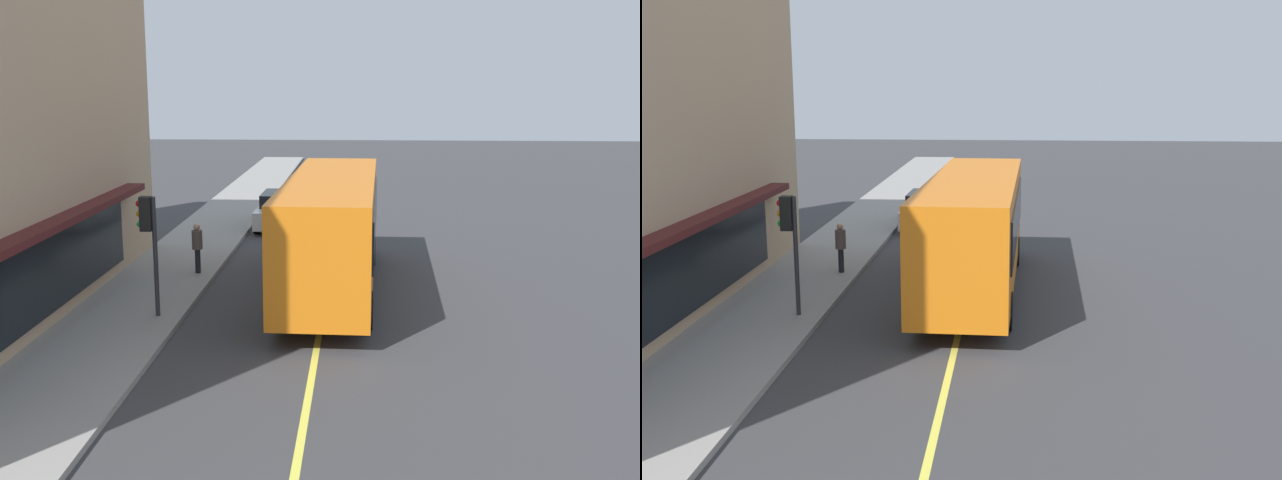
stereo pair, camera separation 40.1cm
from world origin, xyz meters
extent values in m
plane|color=#38383A|center=(0.00, 0.00, 0.00)|extent=(120.00, 120.00, 0.00)
cube|color=gray|center=(0.00, 5.26, 0.07)|extent=(80.00, 3.16, 0.15)
cube|color=#D8D14C|center=(0.00, 0.00, 0.00)|extent=(36.00, 0.16, 0.01)
cube|color=#4C1919|center=(-3.94, 6.59, 2.80)|extent=(14.18, 0.70, 0.20)
cube|color=black|center=(-3.94, 6.81, 1.50)|extent=(12.15, 0.08, 2.00)
cube|color=orange|center=(0.37, -0.17, 2.00)|extent=(11.06, 2.78, 3.00)
cube|color=black|center=(5.82, -0.31, 2.36)|extent=(0.17, 2.10, 1.80)
cube|color=black|center=(0.10, 1.11, 2.36)|extent=(8.80, 0.28, 1.32)
cube|color=black|center=(0.04, -1.43, 2.36)|extent=(8.80, 0.28, 1.32)
cube|color=#0CF259|center=(5.89, -0.31, 3.25)|extent=(0.13, 1.90, 0.36)
cube|color=#2D2D33|center=(5.92, -0.31, 0.75)|extent=(0.22, 2.40, 0.40)
cylinder|color=black|center=(3.92, 0.87, 0.50)|extent=(1.01, 0.33, 1.00)
cylinder|color=black|center=(3.86, -1.39, 0.50)|extent=(1.01, 0.33, 1.00)
cylinder|color=black|center=(-3.12, 1.05, 0.50)|extent=(1.01, 0.33, 1.00)
cylinder|color=black|center=(-3.18, -1.21, 0.50)|extent=(1.01, 0.33, 1.00)
cylinder|color=#2D2D33|center=(-2.77, 4.35, 1.75)|extent=(0.12, 0.12, 3.20)
cube|color=black|center=(-2.77, 4.55, 2.90)|extent=(0.30, 0.30, 0.90)
sphere|color=red|center=(-2.77, 4.72, 3.17)|extent=(0.18, 0.18, 0.18)
sphere|color=orange|center=(-2.77, 4.72, 2.90)|extent=(0.18, 0.18, 0.18)
sphere|color=green|center=(-2.77, 4.72, 2.63)|extent=(0.18, 0.18, 0.18)
cube|color=white|center=(10.64, 2.48, 0.60)|extent=(4.32, 1.86, 0.75)
cube|color=black|center=(10.79, 2.48, 1.25)|extent=(2.43, 1.54, 0.55)
cylinder|color=black|center=(9.21, 1.68, 0.32)|extent=(0.64, 0.23, 0.64)
cylinder|color=black|center=(9.23, 3.32, 0.32)|extent=(0.64, 0.23, 0.64)
cylinder|color=black|center=(12.04, 1.65, 0.32)|extent=(0.64, 0.23, 0.64)
cylinder|color=black|center=(12.07, 3.29, 0.32)|extent=(0.64, 0.23, 0.64)
cylinder|color=black|center=(1.89, 4.25, 0.54)|extent=(0.18, 0.18, 0.79)
cylinder|color=#594C47|center=(1.89, 4.25, 1.25)|extent=(0.34, 0.34, 0.62)
sphere|color=tan|center=(1.89, 4.25, 1.67)|extent=(0.22, 0.22, 0.22)
camera|label=1|loc=(-22.27, -1.04, 6.33)|focal=43.44mm
camera|label=2|loc=(-22.25, -1.44, 6.33)|focal=43.44mm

